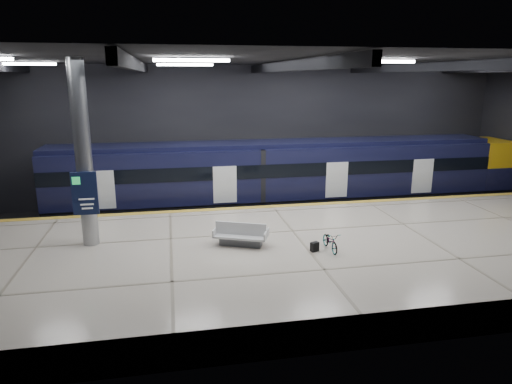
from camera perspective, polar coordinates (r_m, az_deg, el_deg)
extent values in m
plane|color=black|center=(20.40, 3.81, -6.88)|extent=(30.00, 30.00, 0.00)
cube|color=black|center=(27.05, -0.33, 7.13)|extent=(30.00, 0.10, 8.00)
cube|color=black|center=(11.96, 13.76, -2.36)|extent=(30.00, 0.10, 8.00)
cube|color=black|center=(19.05, 4.21, 16.19)|extent=(30.00, 16.00, 0.10)
cube|color=black|center=(18.44, -14.80, 15.07)|extent=(0.25, 16.00, 0.40)
cube|color=black|center=(19.04, 4.20, 15.44)|extent=(0.25, 16.00, 0.40)
cube|color=black|center=(21.38, 20.46, 14.48)|extent=(0.25, 16.00, 0.40)
cube|color=white|center=(16.44, -8.04, 16.00)|extent=(2.60, 0.18, 0.10)
cube|color=white|center=(18.20, 15.42, 15.46)|extent=(2.60, 0.18, 0.10)
cube|color=white|center=(23.23, -26.95, 14.08)|extent=(2.60, 0.18, 0.10)
cube|color=white|center=(22.43, -8.87, 15.45)|extent=(2.60, 0.18, 0.10)
cube|color=white|center=(23.75, 8.89, 15.37)|extent=(2.60, 0.18, 0.10)
cube|color=white|center=(26.90, 23.55, 14.24)|extent=(2.60, 0.18, 0.10)
cube|color=beige|center=(17.96, 5.85, -8.04)|extent=(30.00, 11.00, 1.10)
cube|color=gold|center=(22.58, 2.10, -1.80)|extent=(30.00, 0.40, 0.01)
cube|color=gray|center=(24.77, 1.04, -2.81)|extent=(30.00, 0.08, 0.16)
cube|color=gray|center=(26.13, 0.39, -1.91)|extent=(30.00, 0.08, 0.16)
cube|color=black|center=(25.48, 2.47, -1.24)|extent=(24.00, 2.58, 0.80)
cube|color=black|center=(25.07, 2.51, 2.68)|extent=(24.00, 2.80, 2.75)
cube|color=black|center=(24.82, 2.55, 6.06)|extent=(24.00, 2.30, 0.24)
cube|color=black|center=(23.67, 3.30, 2.66)|extent=(24.00, 0.04, 0.70)
cube|color=white|center=(24.68, 10.06, 1.52)|extent=(1.20, 0.05, 1.90)
cube|color=gold|center=(30.74, 26.86, 3.30)|extent=(2.00, 2.80, 2.75)
cube|color=black|center=(30.90, 27.34, 3.62)|extent=(1.60, 2.38, 0.80)
cube|color=#595B60|center=(17.46, -1.90, -6.19)|extent=(1.65, 1.06, 0.30)
cube|color=silver|center=(17.38, -1.90, -5.48)|extent=(2.14, 1.53, 0.08)
cube|color=silver|center=(17.29, -1.91, -4.62)|extent=(1.85, 0.83, 0.49)
cube|color=silver|center=(17.59, -5.04, -4.88)|extent=(0.38, 0.80, 0.30)
cube|color=silver|center=(17.14, 1.31, -5.34)|extent=(0.38, 0.80, 0.30)
imported|color=#99999E|center=(17.10, 9.28, -6.06)|extent=(0.51, 1.37, 0.71)
cube|color=black|center=(16.98, 7.34, -6.80)|extent=(0.35, 0.28, 0.35)
cylinder|color=#9EA0A5|center=(17.90, -20.77, 4.35)|extent=(0.60, 0.60, 6.90)
cube|color=#10193B|center=(17.75, -20.61, -0.17)|extent=(0.90, 0.12, 1.60)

